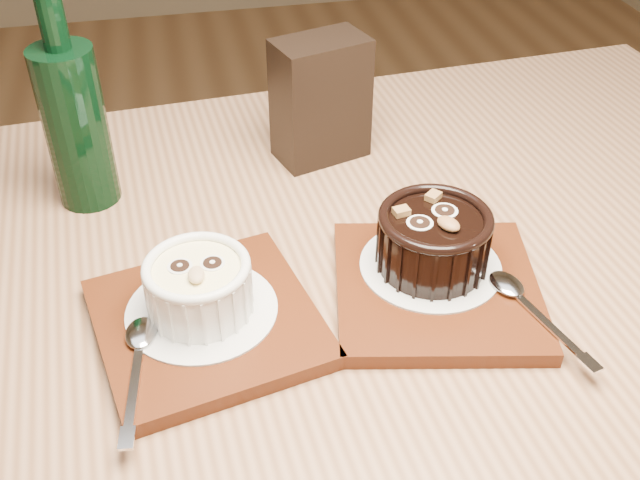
# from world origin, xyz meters

# --- Properties ---
(table) EXTENTS (1.25, 0.88, 0.75)m
(table) POSITION_xyz_m (0.08, -0.21, 0.66)
(table) COLOR brown
(table) RESTS_ON ground
(tray_left) EXTENTS (0.21, 0.21, 0.01)m
(tray_left) POSITION_xyz_m (-0.03, -0.24, 0.76)
(tray_left) COLOR #55230E
(tray_left) RESTS_ON table
(doily_left) EXTENTS (0.13, 0.13, 0.00)m
(doily_left) POSITION_xyz_m (-0.03, -0.23, 0.77)
(doily_left) COLOR white
(doily_left) RESTS_ON tray_left
(ramekin_white) EXTENTS (0.09, 0.09, 0.05)m
(ramekin_white) POSITION_xyz_m (-0.03, -0.23, 0.79)
(ramekin_white) COLOR white
(ramekin_white) RESTS_ON doily_left
(spoon_left) EXTENTS (0.04, 0.14, 0.01)m
(spoon_left) POSITION_xyz_m (-0.09, -0.29, 0.77)
(spoon_left) COLOR silver
(spoon_left) RESTS_ON tray_left
(tray_right) EXTENTS (0.21, 0.21, 0.01)m
(tray_right) POSITION_xyz_m (0.18, -0.24, 0.76)
(tray_right) COLOR #55230E
(tray_right) RESTS_ON table
(doily_right) EXTENTS (0.13, 0.13, 0.00)m
(doily_right) POSITION_xyz_m (0.18, -0.22, 0.77)
(doily_right) COLOR white
(doily_right) RESTS_ON tray_right
(ramekin_dark) EXTENTS (0.10, 0.10, 0.06)m
(ramekin_dark) POSITION_xyz_m (0.18, -0.22, 0.80)
(ramekin_dark) COLOR black
(ramekin_dark) RESTS_ON doily_right
(spoon_right) EXTENTS (0.06, 0.14, 0.01)m
(spoon_right) POSITION_xyz_m (0.24, -0.29, 0.77)
(spoon_right) COLOR silver
(spoon_right) RESTS_ON tray_right
(condiment_stand) EXTENTS (0.11, 0.09, 0.14)m
(condiment_stand) POSITION_xyz_m (0.13, 0.02, 0.82)
(condiment_stand) COLOR black
(condiment_stand) RESTS_ON table
(green_bottle) EXTENTS (0.06, 0.06, 0.24)m
(green_bottle) POSITION_xyz_m (-0.13, -0.01, 0.84)
(green_bottle) COLOR black
(green_bottle) RESTS_ON table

